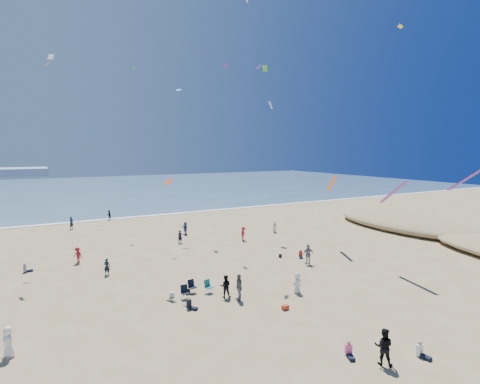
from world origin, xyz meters
TOP-DOWN VIEW (x-y plane):
  - ground at (0.00, 0.00)m, footprint 220.00×220.00m
  - ocean at (0.00, 95.00)m, footprint 220.00×100.00m
  - surf_line at (0.00, 45.00)m, footprint 220.00×1.20m
  - standing_flyers at (4.21, 13.55)m, footprint 29.78×50.21m
  - seated_group at (1.55, 7.70)m, footprint 25.20×26.42m
  - chair_cluster at (-0.73, 9.88)m, footprint 2.68×1.45m
  - white_tote at (-2.46, 10.31)m, footprint 0.35×0.20m
  - black_backpack at (-1.20, 10.31)m, footprint 0.30×0.22m
  - cooler at (3.60, 4.54)m, footprint 0.45×0.30m
  - navy_bag at (10.50, 14.92)m, footprint 0.28×0.18m
  - kites_aloft at (9.26, 13.56)m, footprint 40.78×42.78m

SIDE VIEW (x-z plane):
  - ground at x=0.00m, z-range 0.00..0.00m
  - ocean at x=0.00m, z-range 0.00..0.06m
  - surf_line at x=0.00m, z-range 0.00..0.08m
  - cooler at x=3.60m, z-range 0.00..0.30m
  - navy_bag at x=10.50m, z-range 0.00..0.34m
  - black_backpack at x=-1.20m, z-range 0.00..0.38m
  - white_tote at x=-2.46m, z-range 0.00..0.40m
  - seated_group at x=1.55m, z-range 0.00..0.84m
  - chair_cluster at x=-0.73m, z-range 0.00..1.00m
  - standing_flyers at x=4.21m, z-range -0.10..1.84m
  - kites_aloft at x=9.26m, z-range -0.24..29.10m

